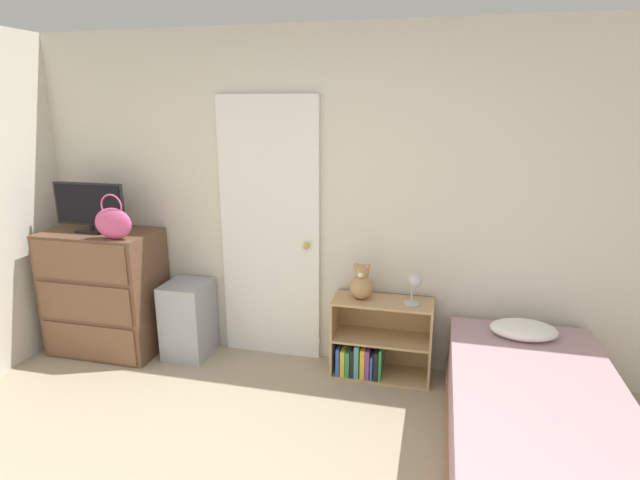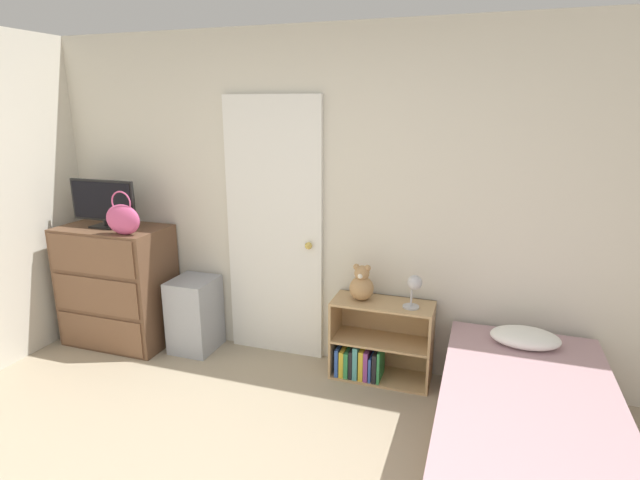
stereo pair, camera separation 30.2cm
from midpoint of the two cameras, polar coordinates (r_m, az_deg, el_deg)
name	(u,v)px [view 2 (the right image)]	position (r m, az deg, el deg)	size (l,w,h in m)	color
wall_back	(336,203)	(3.78, 4.14, 4.19)	(10.00, 0.06, 2.55)	beige
door_closed	(274,231)	(3.93, -3.06, 1.06)	(0.80, 0.09, 2.07)	white
dresser	(118,285)	(4.54, -20.37, -4.90)	(0.89, 0.53, 1.02)	brown
tv	(103,203)	(4.38, -21.78, 3.98)	(0.61, 0.16, 0.39)	black
handbag	(123,219)	(4.08, -19.68, 2.28)	(0.30, 0.11, 0.34)	#C64C7F
storage_bin	(195,314)	(4.29, -12.15, -8.34)	(0.34, 0.38, 0.61)	#999EA8
bookshelf	(374,347)	(3.85, 8.44, -12.09)	(0.74, 0.31, 0.61)	tan
teddy_bear	(362,285)	(3.68, 7.14, -5.13)	(0.18, 0.18, 0.27)	tan
desk_lamp	(414,286)	(3.57, 13.13, -5.16)	(0.13, 0.13, 0.25)	#B2B2B7
bed	(527,437)	(3.18, 25.25, -19.78)	(0.97, 1.87, 0.59)	#996B47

